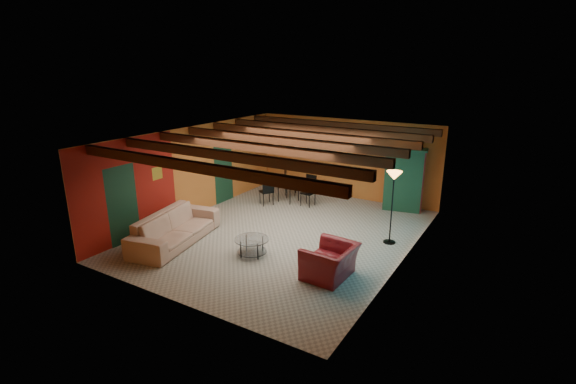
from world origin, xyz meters
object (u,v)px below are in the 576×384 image
Objects in this scene: dining_table at (288,187)px; armchair at (330,261)px; armoire at (405,180)px; vase at (288,169)px; coffee_table at (252,247)px; potted_plant at (409,142)px; floor_lamp at (392,208)px; sofa at (175,228)px.

armchair is at bearing -49.25° from dining_table.
dining_table reaches higher than armchair.
dining_table is 3.79m from armoire.
armoire is at bearing 18.55° from vase.
coffee_table is 4.35m from vase.
coffee_table is 5.99m from potted_plant.
potted_plant reaches higher than vase.
coffee_table is at bearing -137.21° from floor_lamp.
armoire is at bearing 99.19° from floor_lamp.
sofa is 4.56m from vase.
dining_table is 0.61m from vase.
coffee_table is 3.67m from floor_lamp.
sofa is 4.50m from dining_table.
vase reaches higher than dining_table.
potted_plant reaches higher than sofa.
dining_table is 4.34m from floor_lamp.
sofa is 13.31× the size of vase.
vase is at bearing 158.53° from floor_lamp.
armchair is 0.59× the size of floor_lamp.
potted_plant reaches higher than floor_lamp.
sofa is at bearing -127.51° from potted_plant.
dining_table is at bearing -172.70° from armoire.
armchair is 5.45× the size of vase.
coffee_table is at bearing -71.02° from vase.
armoire is at bearing -48.85° from sofa.
armoire is (3.57, 1.20, 0.45)m from dining_table.
armoire is (2.19, 5.22, 0.75)m from coffee_table.
armoire is (4.32, 5.63, 0.56)m from sofa.
vase reaches higher than armchair.
dining_table reaches higher than sofa.
armchair is 2.27× the size of potted_plant.
armchair is at bearing -102.37° from floor_lamp.
potted_plant reaches higher than armoire.
floor_lamp is (2.64, 2.44, 0.75)m from coffee_table.
armoire is 1.00× the size of floor_lamp.
floor_lamp is (0.54, 2.46, 0.60)m from armchair.
vase is at bearing -161.45° from potted_plant.
armoire is at bearing 0.00° from potted_plant.
sofa reaches higher than coffee_table.
floor_lamp is at bearing -92.06° from armoire.
sofa is at bearing -169.10° from coffee_table.
dining_table is at bearing 108.98° from coffee_table.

